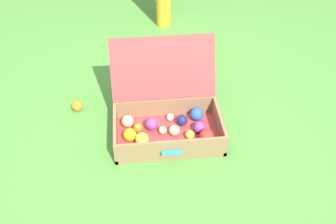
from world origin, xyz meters
name	(u,v)px	position (x,y,z in m)	size (l,w,h in m)	color
ground_plane	(162,144)	(0.00, 0.00, 0.00)	(16.00, 16.00, 0.00)	#4C8C38
open_suitcase	(167,116)	(0.04, 0.12, 0.11)	(0.61, 0.56, 0.47)	#B23838
stray_ball_on_grass	(77,106)	(-0.50, 0.36, 0.04)	(0.07, 0.07, 0.07)	orange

